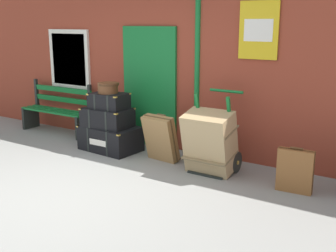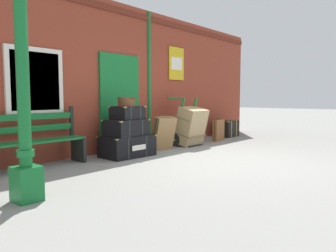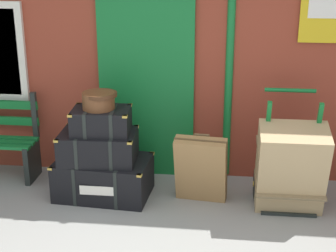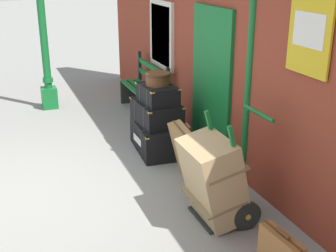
{
  "view_description": "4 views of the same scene",
  "coord_description": "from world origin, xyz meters",
  "px_view_note": "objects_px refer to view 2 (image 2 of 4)",
  "views": [
    {
      "loc": [
        3.95,
        -3.56,
        2.16
      ],
      "look_at": [
        0.4,
        1.91,
        0.55
      ],
      "focal_mm": 44.99,
      "sensor_mm": 36.0,
      "label": 1
    },
    {
      "loc": [
        -5.16,
        -3.01,
        1.17
      ],
      "look_at": [
        0.39,
        1.66,
        0.54
      ],
      "focal_mm": 35.26,
      "sensor_mm": 36.0,
      "label": 2
    },
    {
      "loc": [
        0.57,
        -3.19,
        2.58
      ],
      "look_at": [
        0.0,
        1.79,
        0.84
      ],
      "focal_mm": 54.41,
      "sensor_mm": 36.0,
      "label": 3
    },
    {
      "loc": [
        5.04,
        -0.31,
        2.65
      ],
      "look_at": [
        -0.22,
        1.75,
        0.56
      ],
      "focal_mm": 47.73,
      "sensor_mm": 36.0,
      "label": 4
    }
  ],
  "objects_px": {
    "steamer_trunk_base": "(127,146)",
    "large_brown_trunk": "(191,126)",
    "steamer_trunk_top": "(128,113)",
    "round_hatbox": "(126,101)",
    "platform_bench": "(37,141)",
    "suitcase_umber": "(219,130)",
    "lamp_post": "(24,104)",
    "suitcase_beige": "(164,133)",
    "corner_trunk": "(227,129)",
    "porters_trolley": "(185,134)",
    "steamer_trunk_middle": "(126,128)"
  },
  "relations": [
    {
      "from": "steamer_trunk_middle",
      "to": "steamer_trunk_top",
      "type": "relative_size",
      "value": 1.3
    },
    {
      "from": "steamer_trunk_middle",
      "to": "porters_trolley",
      "type": "distance_m",
      "value": 2.05
    },
    {
      "from": "steamer_trunk_middle",
      "to": "steamer_trunk_top",
      "type": "height_order",
      "value": "steamer_trunk_top"
    },
    {
      "from": "steamer_trunk_base",
      "to": "round_hatbox",
      "type": "relative_size",
      "value": 2.88
    },
    {
      "from": "steamer_trunk_base",
      "to": "corner_trunk",
      "type": "xyz_separation_m",
      "value": [
        4.23,
        0.19,
        0.03
      ]
    },
    {
      "from": "suitcase_beige",
      "to": "suitcase_umber",
      "type": "distance_m",
      "value": 2.17
    },
    {
      "from": "round_hatbox",
      "to": "steamer_trunk_base",
      "type": "bearing_deg",
      "value": 17.8
    },
    {
      "from": "steamer_trunk_base",
      "to": "suitcase_umber",
      "type": "bearing_deg",
      "value": -2.27
    },
    {
      "from": "suitcase_beige",
      "to": "corner_trunk",
      "type": "xyz_separation_m",
      "value": [
        3.16,
        0.22,
        -0.14
      ]
    },
    {
      "from": "platform_bench",
      "to": "steamer_trunk_middle",
      "type": "xyz_separation_m",
      "value": [
        1.65,
        -0.38,
        0.14
      ]
    },
    {
      "from": "steamer_trunk_top",
      "to": "round_hatbox",
      "type": "xyz_separation_m",
      "value": [
        -0.02,
        0.01,
        0.23
      ]
    },
    {
      "from": "steamer_trunk_middle",
      "to": "steamer_trunk_top",
      "type": "xyz_separation_m",
      "value": [
        0.04,
        0.0,
        0.29
      ]
    },
    {
      "from": "steamer_trunk_top",
      "to": "porters_trolley",
      "type": "height_order",
      "value": "porters_trolley"
    },
    {
      "from": "lamp_post",
      "to": "platform_bench",
      "type": "relative_size",
      "value": 1.81
    },
    {
      "from": "platform_bench",
      "to": "large_brown_trunk",
      "type": "distance_m",
      "value": 3.7
    },
    {
      "from": "large_brown_trunk",
      "to": "platform_bench",
      "type": "bearing_deg",
      "value": 172.52
    },
    {
      "from": "suitcase_umber",
      "to": "porters_trolley",
      "type": "bearing_deg",
      "value": 171.26
    },
    {
      "from": "lamp_post",
      "to": "suitcase_beige",
      "type": "height_order",
      "value": "lamp_post"
    },
    {
      "from": "steamer_trunk_base",
      "to": "porters_trolley",
      "type": "bearing_deg",
      "value": 1.85
    },
    {
      "from": "platform_bench",
      "to": "large_brown_trunk",
      "type": "bearing_deg",
      "value": -7.48
    },
    {
      "from": "lamp_post",
      "to": "suitcase_beige",
      "type": "distance_m",
      "value": 4.0
    },
    {
      "from": "steamer_trunk_base",
      "to": "large_brown_trunk",
      "type": "bearing_deg",
      "value": -3.31
    },
    {
      "from": "platform_bench",
      "to": "lamp_post",
      "type": "bearing_deg",
      "value": -121.87
    },
    {
      "from": "steamer_trunk_base",
      "to": "steamer_trunk_middle",
      "type": "relative_size",
      "value": 1.27
    },
    {
      "from": "steamer_trunk_middle",
      "to": "large_brown_trunk",
      "type": "height_order",
      "value": "large_brown_trunk"
    },
    {
      "from": "lamp_post",
      "to": "suitcase_beige",
      "type": "bearing_deg",
      "value": 17.77
    },
    {
      "from": "suitcase_umber",
      "to": "lamp_post",
      "type": "bearing_deg",
      "value": -169.43
    },
    {
      "from": "round_hatbox",
      "to": "suitcase_umber",
      "type": "height_order",
      "value": "round_hatbox"
    },
    {
      "from": "lamp_post",
      "to": "steamer_trunk_top",
      "type": "bearing_deg",
      "value": 24.43
    },
    {
      "from": "platform_bench",
      "to": "steamer_trunk_middle",
      "type": "distance_m",
      "value": 1.7
    },
    {
      "from": "steamer_trunk_base",
      "to": "suitcase_umber",
      "type": "height_order",
      "value": "suitcase_umber"
    },
    {
      "from": "steamer_trunk_base",
      "to": "porters_trolley",
      "type": "relative_size",
      "value": 0.9
    },
    {
      "from": "platform_bench",
      "to": "porters_trolley",
      "type": "height_order",
      "value": "porters_trolley"
    },
    {
      "from": "suitcase_umber",
      "to": "suitcase_beige",
      "type": "bearing_deg",
      "value": 177.44
    },
    {
      "from": "porters_trolley",
      "to": "suitcase_umber",
      "type": "xyz_separation_m",
      "value": [
        1.25,
        -0.19,
        0.02
      ]
    },
    {
      "from": "suitcase_beige",
      "to": "suitcase_umber",
      "type": "relative_size",
      "value": 1.25
    },
    {
      "from": "platform_bench",
      "to": "steamer_trunk_top",
      "type": "height_order",
      "value": "platform_bench"
    },
    {
      "from": "steamer_trunk_top",
      "to": "suitcase_beige",
      "type": "bearing_deg",
      "value": -1.03
    },
    {
      "from": "lamp_post",
      "to": "steamer_trunk_base",
      "type": "xyz_separation_m",
      "value": [
        2.68,
        1.23,
        -0.89
      ]
    },
    {
      "from": "steamer_trunk_top",
      "to": "lamp_post",
      "type": "bearing_deg",
      "value": -155.57
    },
    {
      "from": "round_hatbox",
      "to": "porters_trolley",
      "type": "xyz_separation_m",
      "value": [
        2.0,
        0.07,
        -0.83
      ]
    },
    {
      "from": "platform_bench",
      "to": "large_brown_trunk",
      "type": "relative_size",
      "value": 1.67
    },
    {
      "from": "large_brown_trunk",
      "to": "suitcase_beige",
      "type": "distance_m",
      "value": 0.93
    },
    {
      "from": "lamp_post",
      "to": "corner_trunk",
      "type": "bearing_deg",
      "value": 11.6
    },
    {
      "from": "large_brown_trunk",
      "to": "suitcase_umber",
      "type": "distance_m",
      "value": 1.27
    },
    {
      "from": "round_hatbox",
      "to": "suitcase_umber",
      "type": "relative_size",
      "value": 0.6
    },
    {
      "from": "suitcase_umber",
      "to": "large_brown_trunk",
      "type": "bearing_deg",
      "value": 179.38
    },
    {
      "from": "large_brown_trunk",
      "to": "suitcase_beige",
      "type": "xyz_separation_m",
      "value": [
        -0.92,
        0.08,
        -0.1
      ]
    },
    {
      "from": "steamer_trunk_top",
      "to": "porters_trolley",
      "type": "relative_size",
      "value": 0.54
    },
    {
      "from": "steamer_trunk_top",
      "to": "suitcase_beige",
      "type": "distance_m",
      "value": 1.17
    }
  ]
}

